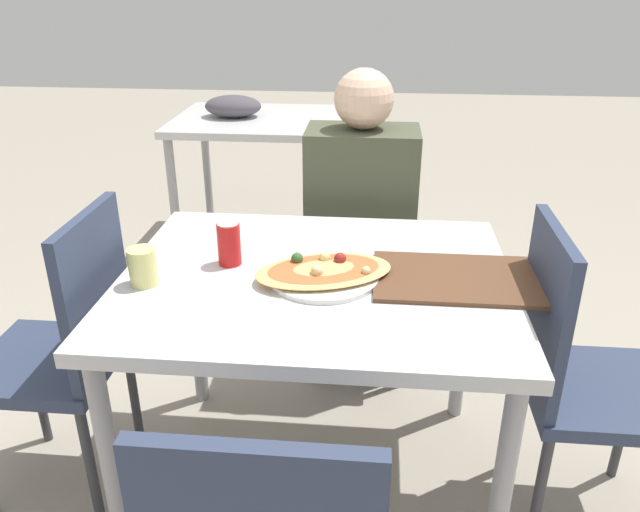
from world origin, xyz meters
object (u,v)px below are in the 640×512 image
at_px(soda_can, 229,244).
at_px(drink_glass, 143,267).
at_px(chair_side_right, 577,369).
at_px(dining_table, 316,300).
at_px(chair_side_left, 68,344).
at_px(person_seated, 361,204).
at_px(chair_far_seated, 360,240).
at_px(pizza_main, 324,272).

height_order(soda_can, drink_glass, soda_can).
relative_size(chair_side_right, soda_can, 7.44).
distance_m(dining_table, chair_side_left, 0.74).
distance_m(chair_side_right, person_seated, 0.97).
relative_size(chair_side_left, drink_glass, 9.09).
relative_size(dining_table, chair_side_left, 1.16).
relative_size(chair_far_seated, soda_can, 7.44).
xyz_separation_m(chair_far_seated, drink_glass, (-0.56, -0.87, 0.28)).
relative_size(chair_far_seated, person_seated, 0.77).
relative_size(chair_side_right, drink_glass, 9.09).
bearing_deg(chair_side_left, soda_can, -76.66).
distance_m(chair_side_right, soda_can, 1.02).
bearing_deg(chair_side_right, person_seated, -138.98).
bearing_deg(chair_far_seated, pizza_main, 84.29).
height_order(dining_table, chair_side_left, chair_side_left).
xyz_separation_m(chair_far_seated, person_seated, (0.00, -0.12, 0.20)).
xyz_separation_m(dining_table, soda_can, (-0.25, 0.05, 0.14)).
height_order(chair_side_right, person_seated, person_seated).
relative_size(person_seated, pizza_main, 2.84).
relative_size(chair_far_seated, chair_side_right, 1.00).
distance_m(person_seated, pizza_main, 0.69).
relative_size(pizza_main, soda_can, 3.42).
height_order(chair_far_seated, pizza_main, chair_far_seated).
height_order(chair_far_seated, drink_glass, chair_far_seated).
height_order(chair_side_left, person_seated, person_seated).
height_order(person_seated, drink_glass, person_seated).
xyz_separation_m(chair_far_seated, chair_side_left, (-0.83, -0.84, 0.00)).
bearing_deg(dining_table, pizza_main, -41.98).
height_order(chair_far_seated, chair_side_right, same).
xyz_separation_m(soda_can, drink_glass, (-0.20, -0.15, -0.01)).
bearing_deg(pizza_main, chair_side_right, -2.87).
bearing_deg(soda_can, chair_far_seated, 63.97).
relative_size(chair_side_left, soda_can, 7.44).
bearing_deg(dining_table, chair_side_left, -174.90).
distance_m(dining_table, pizza_main, 0.10).
xyz_separation_m(dining_table, pizza_main, (0.02, -0.02, 0.10)).
distance_m(chair_side_right, pizza_main, 0.74).
relative_size(dining_table, soda_can, 8.62).
height_order(chair_side_left, soda_can, chair_side_left).
bearing_deg(person_seated, dining_table, 81.08).
bearing_deg(soda_can, chair_side_right, -6.09).
relative_size(chair_far_seated, chair_side_left, 1.00).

